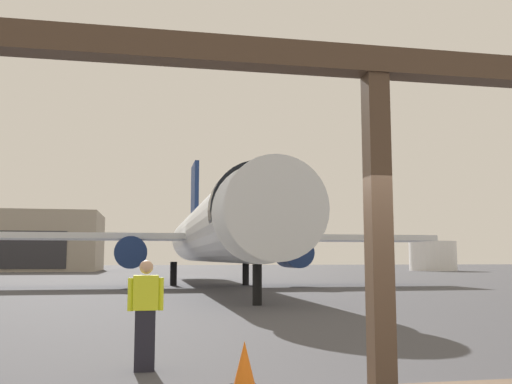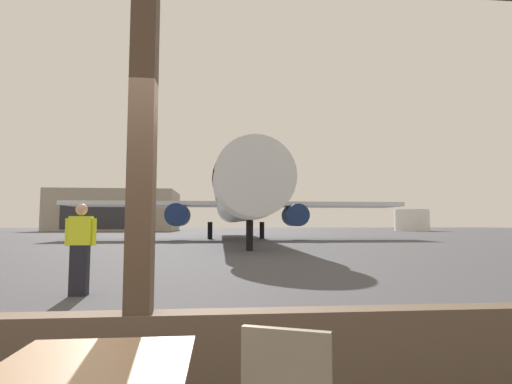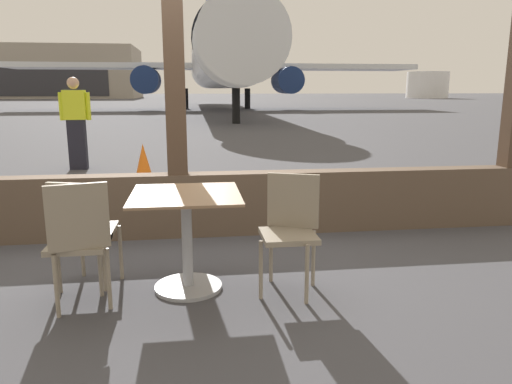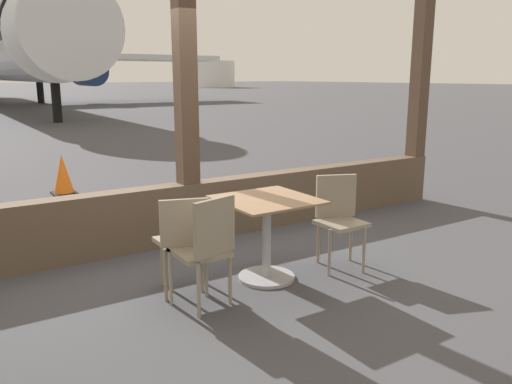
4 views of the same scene
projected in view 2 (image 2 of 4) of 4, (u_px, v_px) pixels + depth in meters
ground_plane at (214, 237)px, 42.66m from camera, size 220.00×220.00×0.00m
window_frame at (140, 230)px, 3.08m from camera, size 7.63×0.24×3.68m
airplane at (237, 200)px, 33.83m from camera, size 29.55×35.35×10.29m
ground_crew_worker at (80, 248)px, 7.44m from camera, size 0.57×0.22×1.74m
traffic_cone at (137, 292)px, 6.09m from camera, size 0.36×0.36×0.63m
distant_hangar at (117, 211)px, 81.96m from camera, size 24.30×15.92×8.24m
fuel_storage_tank at (412, 220)px, 77.81m from camera, size 6.69×6.69×4.24m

